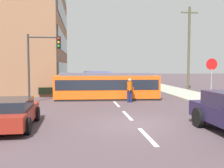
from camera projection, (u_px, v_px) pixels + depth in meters
name	position (u px, v px, depth m)	size (l,w,h in m)	color
ground_plane	(110.00, 97.00, 21.21)	(120.00, 120.00, 0.00)	#493B41
sidewalk_curb_right	(213.00, 101.00, 18.07)	(3.20, 36.00, 0.14)	#9B9D8C
lane_stripe_0	(147.00, 137.00, 9.33)	(0.16, 2.40, 0.01)	silver
lane_stripe_1	(127.00, 115.00, 13.29)	(0.16, 2.40, 0.01)	silver
lane_stripe_2	(116.00, 104.00, 17.25)	(0.16, 2.40, 0.01)	silver
lane_stripe_3	(104.00, 91.00, 25.80)	(0.16, 2.40, 0.01)	silver
lane_stripe_4	(100.00, 87.00, 31.74)	(0.16, 2.40, 0.01)	silver
streetcar_tram	(107.00, 86.00, 19.74)	(7.80, 2.86, 2.00)	#F05A14
city_bus	(98.00, 80.00, 25.78)	(2.60, 5.20, 1.93)	#3C3D7D
pedestrian_crossing	(130.00, 89.00, 18.00)	(0.51, 0.36, 1.67)	navy
parked_sedan_near	(9.00, 113.00, 10.61)	(2.16, 4.13, 1.19)	maroon
parked_sedan_mid	(52.00, 87.00, 23.15)	(1.98, 4.56, 1.19)	black
stop_sign	(212.00, 71.00, 17.06)	(0.76, 0.07, 2.88)	gray
traffic_light_mast	(42.00, 55.00, 17.75)	(2.25, 0.33, 4.68)	#333333
utility_pole_mid	(189.00, 47.00, 27.10)	(1.80, 0.24, 8.62)	#4D4E33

